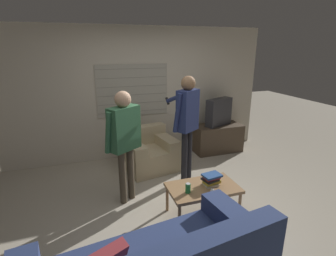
{
  "coord_description": "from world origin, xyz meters",
  "views": [
    {
      "loc": [
        -1.1,
        -3.01,
        2.17
      ],
      "look_at": [
        0.09,
        0.55,
        1.0
      ],
      "focal_mm": 28.0,
      "sensor_mm": 36.0,
      "label": 1
    }
  ],
  "objects_px": {
    "coffee_table": "(203,189)",
    "tv": "(219,112)",
    "armchair_beige": "(149,152)",
    "person_right_standing": "(187,116)",
    "spare_remote": "(212,192)",
    "soda_can": "(188,188)",
    "person_left_standing": "(124,134)",
    "floor_fan": "(181,152)",
    "book_stack": "(211,179)"
  },
  "relations": [
    {
      "from": "tv",
      "to": "person_right_standing",
      "type": "bearing_deg",
      "value": 17.7
    },
    {
      "from": "person_right_standing",
      "to": "floor_fan",
      "type": "bearing_deg",
      "value": 41.5
    },
    {
      "from": "book_stack",
      "to": "person_right_standing",
      "type": "bearing_deg",
      "value": 87.04
    },
    {
      "from": "coffee_table",
      "to": "person_left_standing",
      "type": "relative_size",
      "value": 0.57
    },
    {
      "from": "person_right_standing",
      "to": "spare_remote",
      "type": "bearing_deg",
      "value": -129.6
    },
    {
      "from": "spare_remote",
      "to": "coffee_table",
      "type": "bearing_deg",
      "value": 136.55
    },
    {
      "from": "tv",
      "to": "book_stack",
      "type": "distance_m",
      "value": 2.31
    },
    {
      "from": "person_right_standing",
      "to": "floor_fan",
      "type": "distance_m",
      "value": 1.26
    },
    {
      "from": "coffee_table",
      "to": "person_left_standing",
      "type": "bearing_deg",
      "value": 142.67
    },
    {
      "from": "book_stack",
      "to": "soda_can",
      "type": "relative_size",
      "value": 2.05
    },
    {
      "from": "armchair_beige",
      "to": "spare_remote",
      "type": "xyz_separation_m",
      "value": [
        0.34,
        -1.81,
        0.14
      ]
    },
    {
      "from": "soda_can",
      "to": "floor_fan",
      "type": "distance_m",
      "value": 2.0
    },
    {
      "from": "soda_can",
      "to": "spare_remote",
      "type": "bearing_deg",
      "value": -20.05
    },
    {
      "from": "book_stack",
      "to": "person_left_standing",
      "type": "bearing_deg",
      "value": 146.13
    },
    {
      "from": "tv",
      "to": "soda_can",
      "type": "distance_m",
      "value": 2.57
    },
    {
      "from": "armchair_beige",
      "to": "person_right_standing",
      "type": "distance_m",
      "value": 1.14
    },
    {
      "from": "person_right_standing",
      "to": "tv",
      "type": "bearing_deg",
      "value": 7.44
    },
    {
      "from": "tv",
      "to": "spare_remote",
      "type": "relative_size",
      "value": 5.04
    },
    {
      "from": "person_right_standing",
      "to": "soda_can",
      "type": "bearing_deg",
      "value": -144.29
    },
    {
      "from": "tv",
      "to": "person_right_standing",
      "type": "xyz_separation_m",
      "value": [
        -1.12,
        -0.96,
        0.25
      ]
    },
    {
      "from": "book_stack",
      "to": "spare_remote",
      "type": "distance_m",
      "value": 0.21
    },
    {
      "from": "person_right_standing",
      "to": "book_stack",
      "type": "distance_m",
      "value": 1.17
    },
    {
      "from": "book_stack",
      "to": "spare_remote",
      "type": "relative_size",
      "value": 2.0
    },
    {
      "from": "person_right_standing",
      "to": "soda_can",
      "type": "height_order",
      "value": "person_right_standing"
    },
    {
      "from": "armchair_beige",
      "to": "tv",
      "type": "relative_size",
      "value": 1.54
    },
    {
      "from": "person_right_standing",
      "to": "spare_remote",
      "type": "relative_size",
      "value": 13.52
    },
    {
      "from": "book_stack",
      "to": "tv",
      "type": "bearing_deg",
      "value": 59.06
    },
    {
      "from": "armchair_beige",
      "to": "soda_can",
      "type": "bearing_deg",
      "value": 82.0
    },
    {
      "from": "person_left_standing",
      "to": "spare_remote",
      "type": "height_order",
      "value": "person_left_standing"
    },
    {
      "from": "person_left_standing",
      "to": "floor_fan",
      "type": "bearing_deg",
      "value": 8.4
    },
    {
      "from": "soda_can",
      "to": "person_left_standing",
      "type": "bearing_deg",
      "value": 130.68
    },
    {
      "from": "soda_can",
      "to": "tv",
      "type": "bearing_deg",
      "value": 52.92
    },
    {
      "from": "soda_can",
      "to": "book_stack",
      "type": "bearing_deg",
      "value": 11.62
    },
    {
      "from": "tv",
      "to": "book_stack",
      "type": "height_order",
      "value": "tv"
    },
    {
      "from": "spare_remote",
      "to": "book_stack",
      "type": "bearing_deg",
      "value": 100.56
    },
    {
      "from": "book_stack",
      "to": "coffee_table",
      "type": "bearing_deg",
      "value": -178.21
    },
    {
      "from": "tv",
      "to": "floor_fan",
      "type": "relative_size",
      "value": 1.86
    },
    {
      "from": "coffee_table",
      "to": "book_stack",
      "type": "distance_m",
      "value": 0.17
    },
    {
      "from": "armchair_beige",
      "to": "coffee_table",
      "type": "xyz_separation_m",
      "value": [
        0.31,
        -1.64,
        0.08
      ]
    },
    {
      "from": "coffee_table",
      "to": "soda_can",
      "type": "relative_size",
      "value": 7.27
    },
    {
      "from": "tv",
      "to": "soda_can",
      "type": "bearing_deg",
      "value": 30.03
    },
    {
      "from": "person_right_standing",
      "to": "floor_fan",
      "type": "relative_size",
      "value": 4.99
    },
    {
      "from": "coffee_table",
      "to": "tv",
      "type": "distance_m",
      "value": 2.39
    },
    {
      "from": "tv",
      "to": "soda_can",
      "type": "height_order",
      "value": "tv"
    },
    {
      "from": "person_right_standing",
      "to": "spare_remote",
      "type": "height_order",
      "value": "person_right_standing"
    },
    {
      "from": "book_stack",
      "to": "floor_fan",
      "type": "relative_size",
      "value": 0.74
    },
    {
      "from": "tv",
      "to": "person_left_standing",
      "type": "xyz_separation_m",
      "value": [
        -2.18,
        -1.28,
        0.16
      ]
    },
    {
      "from": "floor_fan",
      "to": "book_stack",
      "type": "bearing_deg",
      "value": -98.58
    },
    {
      "from": "tv",
      "to": "person_left_standing",
      "type": "relative_size",
      "value": 0.4
    },
    {
      "from": "tv",
      "to": "book_stack",
      "type": "relative_size",
      "value": 2.52
    }
  ]
}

